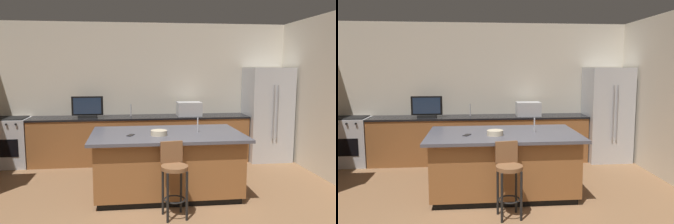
% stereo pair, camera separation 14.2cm
% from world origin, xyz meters
% --- Properties ---
extents(wall_back, '(6.55, 0.12, 2.80)m').
position_xyz_m(wall_back, '(0.00, 4.09, 1.40)').
color(wall_back, beige).
rests_on(wall_back, ground_plane).
extents(counter_back, '(4.31, 0.62, 0.93)m').
position_xyz_m(counter_back, '(-0.04, 3.71, 0.46)').
color(counter_back, brown).
rests_on(counter_back, ground_plane).
extents(kitchen_island, '(2.23, 1.33, 0.93)m').
position_xyz_m(kitchen_island, '(0.27, 1.94, 0.47)').
color(kitchen_island, black).
rests_on(kitchen_island, ground_plane).
extents(refrigerator, '(0.85, 0.79, 1.89)m').
position_xyz_m(refrigerator, '(2.54, 3.64, 0.95)').
color(refrigerator, '#B7BABF').
rests_on(refrigerator, ground_plane).
extents(range_oven, '(0.76, 0.63, 0.95)m').
position_xyz_m(range_oven, '(-2.59, 3.71, 0.47)').
color(range_oven, '#B7BABF').
rests_on(range_oven, ground_plane).
extents(microwave, '(0.48, 0.36, 0.28)m').
position_xyz_m(microwave, '(0.93, 3.71, 1.06)').
color(microwave, '#B7BABF').
rests_on(microwave, counter_back).
extents(tv_monitor, '(0.60, 0.16, 0.42)m').
position_xyz_m(tv_monitor, '(-1.08, 3.66, 1.12)').
color(tv_monitor, black).
rests_on(tv_monitor, counter_back).
extents(sink_faucet_back, '(0.02, 0.02, 0.24)m').
position_xyz_m(sink_faucet_back, '(-0.24, 3.81, 1.05)').
color(sink_faucet_back, '#B2B2B7').
rests_on(sink_faucet_back, counter_back).
extents(sink_faucet_island, '(0.02, 0.02, 0.22)m').
position_xyz_m(sink_faucet_island, '(0.74, 1.94, 1.04)').
color(sink_faucet_island, '#B2B2B7').
rests_on(sink_faucet_island, kitchen_island).
extents(bar_stool_center, '(0.34, 0.36, 0.95)m').
position_xyz_m(bar_stool_center, '(0.27, 1.13, 0.57)').
color(bar_stool_center, brown).
rests_on(bar_stool_center, ground_plane).
extents(fruit_bowl, '(0.23, 0.23, 0.07)m').
position_xyz_m(fruit_bowl, '(0.14, 1.78, 0.96)').
color(fruit_bowl, beige).
rests_on(fruit_bowl, kitchen_island).
extents(cell_phone, '(0.13, 0.17, 0.01)m').
position_xyz_m(cell_phone, '(-0.26, 1.81, 0.93)').
color(cell_phone, black).
rests_on(cell_phone, kitchen_island).
extents(tv_remote, '(0.15, 0.16, 0.02)m').
position_xyz_m(tv_remote, '(0.17, 1.88, 0.94)').
color(tv_remote, black).
rests_on(tv_remote, kitchen_island).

